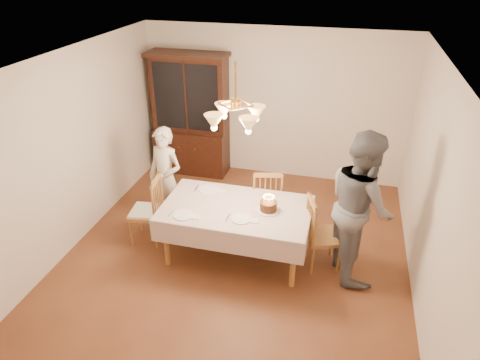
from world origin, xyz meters
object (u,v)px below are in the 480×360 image
(chair_far_side, at_px, (267,202))
(china_hutch, at_px, (191,117))
(dining_table, at_px, (236,212))
(elderly_woman, at_px, (166,178))
(birthday_cake, at_px, (268,206))

(chair_far_side, bearing_deg, china_hutch, 138.24)
(dining_table, bearing_deg, chair_far_side, 70.42)
(china_hutch, distance_m, chair_far_side, 2.35)
(elderly_woman, distance_m, birthday_cake, 1.67)
(china_hutch, height_order, elderly_woman, china_hutch)
(dining_table, relative_size, china_hutch, 0.88)
(china_hutch, height_order, birthday_cake, china_hutch)
(chair_far_side, xyz_separation_m, birthday_cake, (0.15, -0.72, 0.38))
(chair_far_side, xyz_separation_m, elderly_woman, (-1.45, -0.23, 0.32))
(chair_far_side, bearing_deg, birthday_cake, -78.19)
(dining_table, distance_m, elderly_woman, 1.29)
(elderly_woman, bearing_deg, chair_far_side, 24.83)
(china_hutch, xyz_separation_m, chair_far_side, (1.70, -1.51, -0.60))
(dining_table, height_order, elderly_woman, elderly_woman)
(china_hutch, bearing_deg, chair_far_side, -41.76)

